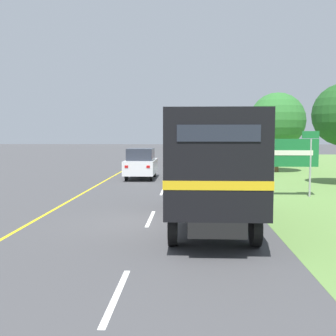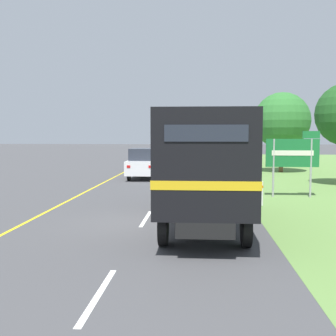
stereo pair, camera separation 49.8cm
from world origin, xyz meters
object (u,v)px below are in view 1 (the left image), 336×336
(lead_car_white, at_px, (141,163))
(roadside_tree_far, at_px, (287,123))
(lead_car_red_ahead, at_px, (196,154))
(horse_trailer_truck, at_px, (209,163))
(highway_sign, at_px, (293,154))
(roadside_tree_mid, at_px, (277,121))
(delineator_post, at_px, (264,192))

(lead_car_white, distance_m, roadside_tree_far, 17.57)
(lead_car_red_ahead, bearing_deg, horse_trailer_truck, -90.30)
(highway_sign, relative_size, roadside_tree_mid, 0.50)
(horse_trailer_truck, xyz_separation_m, highway_sign, (3.98, 6.01, -0.02))
(roadside_tree_mid, relative_size, delineator_post, 6.08)
(roadside_tree_mid, height_order, delineator_post, roadside_tree_mid)
(horse_trailer_truck, relative_size, lead_car_red_ahead, 1.96)
(highway_sign, height_order, delineator_post, highway_sign)
(lead_car_white, xyz_separation_m, roadside_tree_mid, (9.39, 5.15, 2.78))
(horse_trailer_truck, bearing_deg, lead_car_red_ahead, 89.70)
(roadside_tree_far, bearing_deg, roadside_tree_mid, -107.94)
(lead_car_red_ahead, xyz_separation_m, roadside_tree_mid, (5.69, -8.74, 2.83))
(lead_car_red_ahead, relative_size, delineator_post, 4.28)
(lead_car_white, bearing_deg, lead_car_red_ahead, 75.08)
(lead_car_white, height_order, roadside_tree_mid, roadside_tree_mid)
(horse_trailer_truck, distance_m, delineator_post, 4.59)
(horse_trailer_truck, bearing_deg, delineator_post, 58.03)
(roadside_tree_far, bearing_deg, lead_car_white, -133.00)
(roadside_tree_far, height_order, delineator_post, roadside_tree_far)
(roadside_tree_far, bearing_deg, horse_trailer_truck, -107.72)
(lead_car_white, relative_size, delineator_post, 4.18)
(horse_trailer_truck, xyz_separation_m, roadside_tree_far, (8.27, 25.88, 1.83))
(lead_car_white, height_order, roadside_tree_far, roadside_tree_far)
(horse_trailer_truck, bearing_deg, roadside_tree_far, 72.28)
(horse_trailer_truck, distance_m, roadside_tree_mid, 19.33)
(lead_car_red_ahead, distance_m, highway_sign, 21.44)
(roadside_tree_mid, height_order, roadside_tree_far, roadside_tree_mid)
(horse_trailer_truck, bearing_deg, highway_sign, 56.46)
(horse_trailer_truck, xyz_separation_m, lead_car_white, (-3.56, 13.19, -0.95))
(horse_trailer_truck, bearing_deg, lead_car_white, 105.11)
(horse_trailer_truck, distance_m, highway_sign, 7.21)
(highway_sign, bearing_deg, horse_trailer_truck, -123.54)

